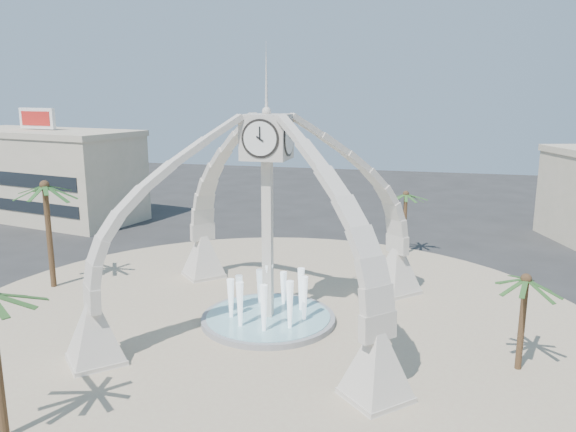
% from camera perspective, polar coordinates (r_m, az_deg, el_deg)
% --- Properties ---
extents(ground, '(140.00, 140.00, 0.00)m').
position_cam_1_polar(ground, '(34.23, -2.02, -10.74)').
color(ground, '#282828').
rests_on(ground, ground).
extents(plaza, '(40.00, 40.00, 0.06)m').
position_cam_1_polar(plaza, '(34.22, -2.02, -10.69)').
color(plaza, tan).
rests_on(plaza, ground).
extents(clock_tower, '(17.94, 17.94, 16.30)m').
position_cam_1_polar(clock_tower, '(32.24, -2.10, -0.07)').
color(clock_tower, beige).
rests_on(clock_tower, ground).
extents(fountain, '(8.00, 8.00, 3.62)m').
position_cam_1_polar(fountain, '(34.12, -2.02, -10.29)').
color(fountain, gray).
rests_on(fountain, ground).
extents(building_nw, '(23.75, 13.73, 11.90)m').
position_cam_1_polar(building_nw, '(66.87, -23.68, 3.94)').
color(building_nw, beige).
rests_on(building_nw, ground).
extents(palm_east, '(4.38, 4.38, 5.35)m').
position_cam_1_polar(palm_east, '(29.37, 23.03, -6.04)').
color(palm_east, brown).
rests_on(palm_east, ground).
extents(palm_west, '(5.16, 5.16, 8.08)m').
position_cam_1_polar(palm_west, '(41.67, -23.49, 2.69)').
color(palm_west, brown).
rests_on(palm_west, ground).
extents(palm_north, '(3.90, 3.90, 5.89)m').
position_cam_1_polar(palm_north, '(47.50, 11.89, 2.10)').
color(palm_north, brown).
rests_on(palm_north, ground).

